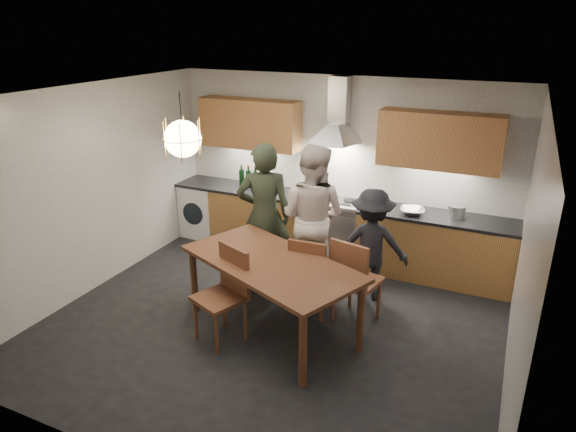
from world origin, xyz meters
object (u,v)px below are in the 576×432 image
at_px(person_left, 264,216).
at_px(stock_pot, 457,212).
at_px(person_mid, 312,217).
at_px(person_right, 371,245).
at_px(mixing_bowl, 412,211).
at_px(chair_back_left, 268,260).
at_px(dining_table, 271,269).
at_px(chair_front, 226,288).
at_px(wine_bottles, 255,177).

bearing_deg(person_left, stock_pot, -176.63).
relative_size(person_mid, person_right, 1.33).
bearing_deg(person_right, mixing_bowl, -127.16).
bearing_deg(person_mid, stock_pot, -149.41).
relative_size(chair_back_left, person_mid, 0.42).
xyz_separation_m(dining_table, mixing_bowl, (1.10, 1.97, 0.18)).
bearing_deg(dining_table, mixing_bowl, 83.69).
xyz_separation_m(chair_back_left, person_right, (1.20, 0.43, 0.26)).
bearing_deg(mixing_bowl, chair_front, -123.05).
xyz_separation_m(chair_front, mixing_bowl, (1.49, 2.29, 0.34)).
height_order(person_left, stock_pot, person_left).
xyz_separation_m(mixing_bowl, stock_pot, (0.55, 0.11, 0.04)).
xyz_separation_m(person_right, stock_pot, (0.86, 0.90, 0.26)).
distance_m(dining_table, person_mid, 1.21).
bearing_deg(chair_front, person_mid, 98.32).
distance_m(chair_back_left, chair_front, 1.08).
relative_size(person_right, wine_bottles, 2.57).
bearing_deg(dining_table, wine_bottles, 144.68).
bearing_deg(person_right, chair_front, 36.88).
relative_size(dining_table, wine_bottles, 4.08).
bearing_deg(person_right, chair_back_left, 4.64).
xyz_separation_m(chair_front, wine_bottles, (-0.92, 2.42, 0.47)).
relative_size(person_right, stock_pot, 6.42).
height_order(person_left, wine_bottles, person_left).
bearing_deg(person_mid, chair_front, 78.78).
xyz_separation_m(person_right, wine_bottles, (-2.09, 0.92, 0.35)).
relative_size(chair_front, person_mid, 0.55).
bearing_deg(stock_pot, dining_table, -128.30).
distance_m(person_left, person_mid, 0.60).
bearing_deg(stock_pot, mixing_bowl, -168.14).
relative_size(dining_table, mixing_bowl, 7.09).
xyz_separation_m(dining_table, stock_pot, (1.65, 2.08, 0.22)).
relative_size(chair_back_left, wine_bottles, 1.44).
bearing_deg(dining_table, person_right, 79.40).
relative_size(person_left, stock_pot, 8.57).
distance_m(person_right, mixing_bowl, 0.88).
bearing_deg(chair_front, stock_pot, 71.81).
distance_m(chair_front, stock_pot, 3.17).
distance_m(chair_front, wine_bottles, 2.63).
xyz_separation_m(chair_back_left, chair_front, (0.03, -1.07, 0.14)).
bearing_deg(chair_front, person_right, 74.11).
bearing_deg(wine_bottles, chair_front, -69.26).
bearing_deg(person_right, wine_bottles, -39.01).
distance_m(dining_table, chair_front, 0.52).
height_order(chair_back_left, chair_front, chair_front).
xyz_separation_m(chair_back_left, wine_bottles, (-0.88, 1.36, 0.61)).
height_order(stock_pot, wine_bottles, wine_bottles).
height_order(person_left, mixing_bowl, person_left).
relative_size(dining_table, stock_pot, 10.18).
relative_size(chair_front, person_left, 0.55).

